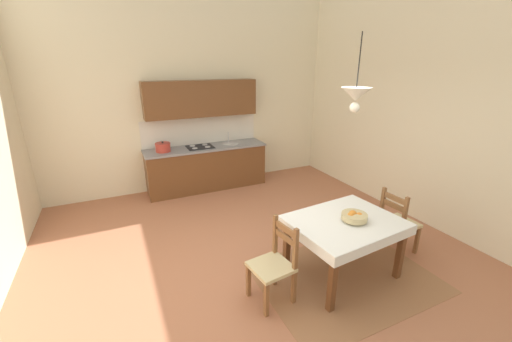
% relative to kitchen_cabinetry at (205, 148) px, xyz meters
% --- Properties ---
extents(ground_plane, '(6.46, 7.09, 0.10)m').
position_rel_kitchen_cabinetry_xyz_m(ground_plane, '(-0.11, -2.98, -0.91)').
color(ground_plane, '#AD6B4C').
extents(wall_back, '(6.46, 0.12, 4.23)m').
position_rel_kitchen_cabinetry_xyz_m(wall_back, '(-0.11, 0.33, 1.26)').
color(wall_back, beige).
rests_on(wall_back, ground_plane).
extents(wall_right, '(0.12, 7.09, 4.23)m').
position_rel_kitchen_cabinetry_xyz_m(wall_right, '(2.88, -2.98, 1.26)').
color(wall_right, beige).
rests_on(wall_right, ground_plane).
extents(area_rug, '(2.10, 1.60, 0.01)m').
position_rel_kitchen_cabinetry_xyz_m(area_rug, '(0.70, -3.61, -0.85)').
color(area_rug, '#986543').
rests_on(area_rug, ground_plane).
extents(kitchen_cabinetry, '(2.45, 0.63, 2.20)m').
position_rel_kitchen_cabinetry_xyz_m(kitchen_cabinetry, '(0.00, 0.00, 0.00)').
color(kitchen_cabinetry, brown).
rests_on(kitchen_cabinetry, ground_plane).
extents(dining_table, '(1.36, 1.11, 0.75)m').
position_rel_kitchen_cabinetry_xyz_m(dining_table, '(0.70, -3.51, -0.23)').
color(dining_table, brown).
rests_on(dining_table, ground_plane).
extents(dining_chair_window_side, '(0.44, 0.44, 0.93)m').
position_rel_kitchen_cabinetry_xyz_m(dining_chair_window_side, '(1.70, -3.44, -0.41)').
color(dining_chair_window_side, '#D1BC89').
rests_on(dining_chair_window_side, ground_plane).
extents(dining_chair_tv_side, '(0.47, 0.47, 0.93)m').
position_rel_kitchen_cabinetry_xyz_m(dining_chair_tv_side, '(-0.28, -3.54, -0.41)').
color(dining_chair_tv_side, '#D1BC89').
rests_on(dining_chair_tv_side, ground_plane).
extents(fruit_bowl, '(0.30, 0.30, 0.12)m').
position_rel_kitchen_cabinetry_xyz_m(fruit_bowl, '(0.77, -3.57, -0.04)').
color(fruit_bowl, tan).
rests_on(fruit_bowl, dining_table).
extents(pendant_lamp, '(0.32, 0.32, 0.81)m').
position_rel_kitchen_cabinetry_xyz_m(pendant_lamp, '(0.71, -3.45, 1.35)').
color(pendant_lamp, black).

